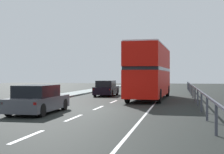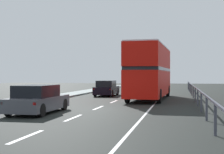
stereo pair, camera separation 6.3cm
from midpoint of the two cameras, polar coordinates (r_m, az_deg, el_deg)
name	(u,v)px [view 1 (the left image)]	position (r m, az deg, el deg)	size (l,w,h in m)	color
ground_plane	(93,111)	(18.48, -3.41, -5.90)	(74.63, 120.00, 0.10)	black
near_sidewalk_kerb	(1,107)	(20.66, -18.85, -4.92)	(2.12, 80.00, 0.14)	gray
lane_paint_markings	(142,99)	(26.69, 5.23, -3.86)	(3.22, 46.00, 0.01)	silver
bridge_side_railing	(194,89)	(26.79, 13.97, -1.98)	(0.10, 42.00, 1.09)	#454652
double_decker_bus_red	(150,71)	(26.80, 6.52, 1.08)	(2.91, 10.64, 4.31)	red
hatchback_car_near	(38,100)	(17.31, -12.80, -3.86)	(1.89, 4.51, 1.45)	#45464E
sedan_car_ahead	(106,89)	(31.03, -1.05, -2.01)	(1.79, 4.33, 1.44)	black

